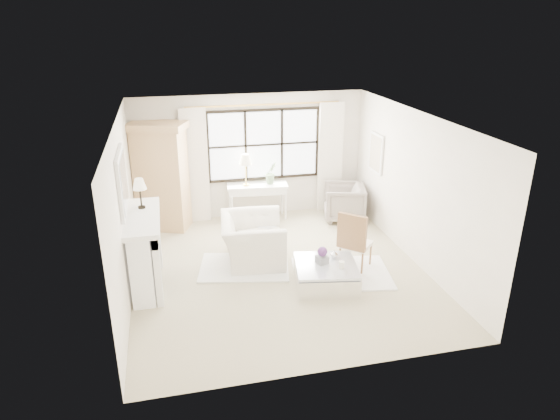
# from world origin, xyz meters

# --- Properties ---
(floor) EXTENTS (5.50, 5.50, 0.00)m
(floor) POSITION_xyz_m (0.00, 0.00, 0.00)
(floor) COLOR #BEB18D
(floor) RESTS_ON ground
(ceiling) EXTENTS (5.50, 5.50, 0.00)m
(ceiling) POSITION_xyz_m (0.00, 0.00, 2.70)
(ceiling) COLOR white
(ceiling) RESTS_ON ground
(wall_back) EXTENTS (5.00, 0.00, 5.00)m
(wall_back) POSITION_xyz_m (0.00, 2.75, 1.35)
(wall_back) COLOR silver
(wall_back) RESTS_ON ground
(wall_front) EXTENTS (5.00, 0.00, 5.00)m
(wall_front) POSITION_xyz_m (0.00, -2.75, 1.35)
(wall_front) COLOR white
(wall_front) RESTS_ON ground
(wall_left) EXTENTS (0.00, 5.50, 5.50)m
(wall_left) POSITION_xyz_m (-2.50, 0.00, 1.35)
(wall_left) COLOR white
(wall_left) RESTS_ON ground
(wall_right) EXTENTS (0.00, 5.50, 5.50)m
(wall_right) POSITION_xyz_m (2.50, 0.00, 1.35)
(wall_right) COLOR white
(wall_right) RESTS_ON ground
(window_pane) EXTENTS (2.40, 0.02, 1.50)m
(window_pane) POSITION_xyz_m (0.30, 2.73, 1.60)
(window_pane) COLOR silver
(window_pane) RESTS_ON wall_back
(window_frame) EXTENTS (2.50, 0.04, 1.50)m
(window_frame) POSITION_xyz_m (0.30, 2.72, 1.60)
(window_frame) COLOR black
(window_frame) RESTS_ON wall_back
(curtain_rod) EXTENTS (3.30, 0.04, 0.04)m
(curtain_rod) POSITION_xyz_m (0.30, 2.67, 2.47)
(curtain_rod) COLOR gold
(curtain_rod) RESTS_ON wall_back
(curtain_left) EXTENTS (0.55, 0.10, 2.47)m
(curtain_left) POSITION_xyz_m (-1.20, 2.65, 1.24)
(curtain_left) COLOR silver
(curtain_left) RESTS_ON ground
(curtain_right) EXTENTS (0.55, 0.10, 2.47)m
(curtain_right) POSITION_xyz_m (1.80, 2.65, 1.24)
(curtain_right) COLOR white
(curtain_right) RESTS_ON ground
(fireplace) EXTENTS (0.58, 1.66, 1.26)m
(fireplace) POSITION_xyz_m (-2.27, 0.00, 0.65)
(fireplace) COLOR white
(fireplace) RESTS_ON ground
(mirror_frame) EXTENTS (0.05, 1.15, 0.95)m
(mirror_frame) POSITION_xyz_m (-2.47, 0.00, 1.84)
(mirror_frame) COLOR silver
(mirror_frame) RESTS_ON wall_left
(mirror_glass) EXTENTS (0.02, 1.00, 0.80)m
(mirror_glass) POSITION_xyz_m (-2.44, 0.00, 1.84)
(mirror_glass) COLOR silver
(mirror_glass) RESTS_ON wall_left
(art_frame) EXTENTS (0.04, 0.62, 0.82)m
(art_frame) POSITION_xyz_m (2.47, 1.70, 1.55)
(art_frame) COLOR white
(art_frame) RESTS_ON wall_right
(art_canvas) EXTENTS (0.01, 0.52, 0.72)m
(art_canvas) POSITION_xyz_m (2.45, 1.70, 1.55)
(art_canvas) COLOR beige
(art_canvas) RESTS_ON wall_right
(mantel_lamp) EXTENTS (0.22, 0.22, 0.51)m
(mantel_lamp) POSITION_xyz_m (-2.24, 0.33, 1.65)
(mantel_lamp) COLOR black
(mantel_lamp) RESTS_ON fireplace
(armoire) EXTENTS (1.30, 1.05, 2.24)m
(armoire) POSITION_xyz_m (-1.91, 2.44, 1.14)
(armoire) COLOR tan
(armoire) RESTS_ON floor
(console_table) EXTENTS (1.34, 0.59, 0.80)m
(console_table) POSITION_xyz_m (0.09, 2.44, 0.40)
(console_table) COLOR white
(console_table) RESTS_ON floor
(console_lamp) EXTENTS (0.28, 0.28, 0.69)m
(console_lamp) POSITION_xyz_m (-0.16, 2.44, 1.36)
(console_lamp) COLOR #B99840
(console_lamp) RESTS_ON console_table
(orchid_plant) EXTENTS (0.32, 0.28, 0.49)m
(orchid_plant) POSITION_xyz_m (0.40, 2.45, 1.04)
(orchid_plant) COLOR #607C53
(orchid_plant) RESTS_ON console_table
(side_table) EXTENTS (0.40, 0.40, 0.51)m
(side_table) POSITION_xyz_m (-0.03, 0.91, 0.33)
(side_table) COLOR white
(side_table) RESTS_ON floor
(rug_left) EXTENTS (1.76, 1.40, 0.03)m
(rug_left) POSITION_xyz_m (-0.58, 0.24, 0.01)
(rug_left) COLOR white
(rug_left) RESTS_ON floor
(rug_right) EXTENTS (1.84, 1.50, 0.03)m
(rug_right) POSITION_xyz_m (1.04, -0.38, 0.02)
(rug_right) COLOR white
(rug_right) RESTS_ON floor
(club_armchair) EXTENTS (1.25, 1.39, 0.83)m
(club_armchair) POSITION_xyz_m (-0.38, 0.49, 0.41)
(club_armchair) COLOR white
(club_armchair) RESTS_ON floor
(wingback_chair) EXTENTS (1.06, 1.04, 0.79)m
(wingback_chair) POSITION_xyz_m (1.93, 2.00, 0.39)
(wingback_chair) COLOR gray
(wingback_chair) RESTS_ON floor
(french_chair) EXTENTS (0.68, 0.68, 1.08)m
(french_chair) POSITION_xyz_m (1.33, -0.22, 0.31)
(french_chair) COLOR #996A40
(french_chair) RESTS_ON floor
(coffee_table) EXTENTS (1.16, 1.16, 0.38)m
(coffee_table) POSITION_xyz_m (0.65, -0.66, 0.18)
(coffee_table) COLOR white
(coffee_table) RESTS_ON floor
(planter_box) EXTENTS (0.22, 0.22, 0.13)m
(planter_box) POSITION_xyz_m (0.60, -0.60, 0.45)
(planter_box) COLOR gray
(planter_box) RESTS_ON coffee_table
(planter_flowers) EXTENTS (0.16, 0.16, 0.16)m
(planter_flowers) POSITION_xyz_m (0.60, -0.60, 0.59)
(planter_flowers) COLOR #5A2C6F
(planter_flowers) RESTS_ON planter_box
(pillar_candle) EXTENTS (0.09, 0.09, 0.12)m
(pillar_candle) POSITION_xyz_m (0.85, -0.84, 0.44)
(pillar_candle) COLOR white
(pillar_candle) RESTS_ON coffee_table
(coffee_vase) EXTENTS (0.15, 0.15, 0.14)m
(coffee_vase) POSITION_xyz_m (0.85, -0.46, 0.45)
(coffee_vase) COLOR silver
(coffee_vase) RESTS_ON coffee_table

